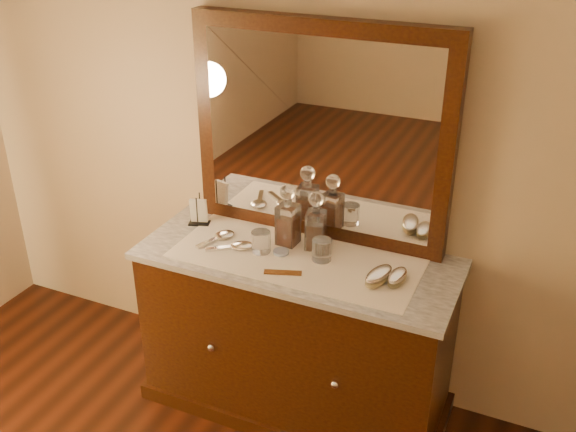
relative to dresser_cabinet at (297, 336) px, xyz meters
The scene contains 18 objects.
dresser_cabinet is the anchor object (origin of this frame).
dresser_plinth 0.37m from the dresser_cabinet, ahead, with size 1.46×0.59×0.08m, color black.
knob_left 0.42m from the dresser_cabinet, 136.47° to the right, with size 0.04×0.04×0.04m, color silver.
knob_right 0.42m from the dresser_cabinet, 43.53° to the right, with size 0.04×0.04×0.04m, color silver.
marble_top 0.42m from the dresser_cabinet, ahead, with size 1.44×0.59×0.03m, color white.
mirror_frame 0.97m from the dresser_cabinet, 90.00° to the left, with size 1.20×0.08×1.00m, color black.
mirror_glass 0.96m from the dresser_cabinet, 90.00° to the left, with size 1.06×0.01×0.86m, color white.
lace_runner 0.44m from the dresser_cabinet, 90.00° to the right, with size 1.10×0.45×0.00m, color white.
pin_dish 0.46m from the dresser_cabinet, behind, with size 0.07×0.07×0.01m, color white.
comb 0.48m from the dresser_cabinet, 88.96° to the right, with size 0.16×0.03×0.01m, color brown.
napkin_rack 0.76m from the dresser_cabinet, behind, with size 0.12×0.09×0.15m.
decanter_left 0.57m from the dresser_cabinet, 133.26° to the left, with size 0.10×0.10×0.30m.
decanter_right 0.56m from the dresser_cabinet, 65.38° to the left, with size 0.10×0.10×0.28m.
brush_near 0.61m from the dresser_cabinet, ahead, with size 0.11×0.19×0.05m.
brush_far 0.66m from the dresser_cabinet, ahead, with size 0.08×0.15×0.04m.
hand_mirror_outer 0.60m from the dresser_cabinet, behind, with size 0.13×0.22×0.02m.
hand_mirror_inner 0.53m from the dresser_cabinet, behind, with size 0.21×0.17×0.02m.
tumblers 0.49m from the dresser_cabinet, 165.88° to the right, with size 0.36×0.13×0.10m.
Camera 1 is at (1.00, -0.37, 2.34)m, focal length 40.97 mm.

